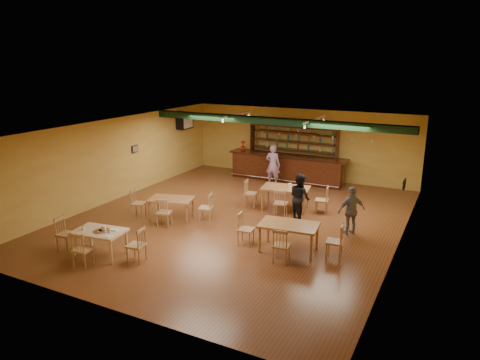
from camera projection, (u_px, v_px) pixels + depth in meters
The scene contains 22 objects.
floor at pixel (237, 219), 14.50m from camera, with size 12.00×12.00×0.00m, color brown.
ceiling_beam at pixel (273, 121), 16.14m from camera, with size 10.00×0.30×0.25m, color black.
track_rail_left at pixel (236, 114), 17.43m from camera, with size 0.05×2.50×0.05m, color white.
track_rail_right at pixel (315, 119), 16.02m from camera, with size 0.05×2.50×0.05m, color white.
ac_unit at pixel (185, 122), 19.59m from camera, with size 0.34×0.70×0.48m, color white.
picture_left at pixel (135, 149), 17.09m from camera, with size 0.04×0.34×0.28m, color black.
picture_right at pixel (404, 184), 12.29m from camera, with size 0.04×0.34×0.28m, color black.
bar_counter at pixel (287, 168), 18.89m from camera, with size 5.11×0.85×1.13m, color #35100A.
back_bar_hutch at pixel (293, 152), 19.28m from camera, with size 3.95×0.40×2.28m, color #35100A.
poinsettia at pixel (243, 146), 19.61m from camera, with size 0.24×0.24×0.43m, color #A51C0F.
dining_table_b at pixel (285, 198), 15.33m from camera, with size 1.60×0.96×0.80m, color #9F6838.
dining_table_c at pixel (172, 209), 14.42m from camera, with size 1.40×0.84×0.70m, color #9F6838.
dining_table_d at pixel (289, 237), 11.99m from camera, with size 1.56×0.93×0.78m, color #9F6838.
near_table at pixel (100, 243), 11.73m from camera, with size 1.32×0.85×0.71m, color #CCB089.
pizza_tray at pixel (102, 231), 11.59m from camera, with size 0.40×0.40×0.01m, color silver.
parmesan_shaker at pixel (83, 228), 11.68m from camera, with size 0.07×0.07×0.11m, color #EAE5C6.
napkin_stack at pixel (114, 230), 11.64m from camera, with size 0.20×0.15×0.03m, color white.
pizza_server at pixel (107, 231), 11.56m from camera, with size 0.32×0.09×0.00m, color silver.
side_plate at pixel (109, 236), 11.24m from camera, with size 0.22×0.22×0.01m, color white.
patron_bar at pixel (273, 165), 18.24m from camera, with size 0.61×0.40×1.68m, color #974EA9.
patron_right_a at pixel (300, 197), 14.19m from camera, with size 0.75×0.59×1.55m, color black.
patron_right_b at pixel (351, 211), 13.09m from camera, with size 0.86×0.36×1.46m, color slate.
Camera 1 is at (6.31, -12.10, 5.06)m, focal length 33.23 mm.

